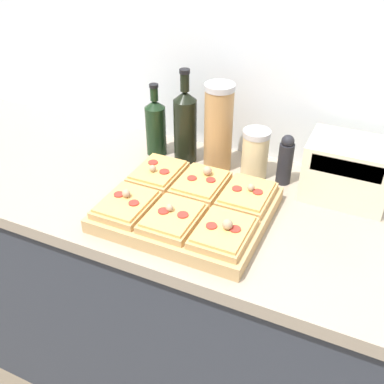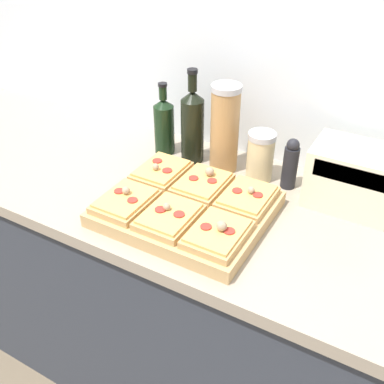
# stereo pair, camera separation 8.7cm
# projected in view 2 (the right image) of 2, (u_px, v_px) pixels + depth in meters

# --- Properties ---
(wall_back) EXTENTS (6.00, 0.06, 2.50)m
(wall_back) POSITION_uv_depth(u_px,v_px,m) (250.00, 53.00, 1.43)
(wall_back) COLOR silver
(wall_back) RESTS_ON ground_plane
(kitchen_counter) EXTENTS (2.63, 0.67, 0.91)m
(kitchen_counter) POSITION_uv_depth(u_px,v_px,m) (195.00, 299.00, 1.62)
(kitchen_counter) COLOR #333842
(kitchen_counter) RESTS_ON ground_plane
(cutting_board) EXTENTS (0.45, 0.39, 0.04)m
(cutting_board) POSITION_uv_depth(u_px,v_px,m) (187.00, 209.00, 1.28)
(cutting_board) COLOR tan
(cutting_board) RESTS_ON kitchen_counter
(pizza_slice_back_left) EXTENTS (0.13, 0.17, 0.05)m
(pizza_slice_back_left) POSITION_uv_depth(u_px,v_px,m) (161.00, 171.00, 1.39)
(pizza_slice_back_left) COLOR tan
(pizza_slice_back_left) RESTS_ON cutting_board
(pizza_slice_back_center) EXTENTS (0.13, 0.17, 0.06)m
(pizza_slice_back_center) POSITION_uv_depth(u_px,v_px,m) (203.00, 183.00, 1.33)
(pizza_slice_back_center) COLOR tan
(pizza_slice_back_center) RESTS_ON cutting_board
(pizza_slice_back_right) EXTENTS (0.13, 0.17, 0.05)m
(pizza_slice_back_right) POSITION_uv_depth(u_px,v_px,m) (247.00, 197.00, 1.27)
(pizza_slice_back_right) COLOR tan
(pizza_slice_back_right) RESTS_ON cutting_board
(pizza_slice_front_left) EXTENTS (0.13, 0.17, 0.05)m
(pizza_slice_front_left) POSITION_uv_depth(u_px,v_px,m) (126.00, 201.00, 1.25)
(pizza_slice_front_left) COLOR tan
(pizza_slice_front_left) RESTS_ON cutting_board
(pizza_slice_front_center) EXTENTS (0.13, 0.17, 0.05)m
(pizza_slice_front_center) POSITION_uv_depth(u_px,v_px,m) (169.00, 216.00, 1.19)
(pizza_slice_front_center) COLOR tan
(pizza_slice_front_center) RESTS_ON cutting_board
(pizza_slice_front_right) EXTENTS (0.13, 0.17, 0.06)m
(pizza_slice_front_right) POSITION_uv_depth(u_px,v_px,m) (218.00, 233.00, 1.13)
(pizza_slice_front_right) COLOR tan
(pizza_slice_front_right) RESTS_ON cutting_board
(olive_oil_bottle) EXTENTS (0.07, 0.07, 0.25)m
(olive_oil_bottle) POSITION_uv_depth(u_px,v_px,m) (164.00, 125.00, 1.54)
(olive_oil_bottle) COLOR black
(olive_oil_bottle) RESTS_ON kitchen_counter
(wine_bottle) EXTENTS (0.08, 0.08, 0.32)m
(wine_bottle) POSITION_uv_depth(u_px,v_px,m) (192.00, 125.00, 1.48)
(wine_bottle) COLOR black
(wine_bottle) RESTS_ON kitchen_counter
(grain_jar_tall) EXTENTS (0.09, 0.09, 0.29)m
(grain_jar_tall) POSITION_uv_depth(u_px,v_px,m) (224.00, 128.00, 1.42)
(grain_jar_tall) COLOR #AD7F4C
(grain_jar_tall) RESTS_ON kitchen_counter
(grain_jar_short) EXTENTS (0.09, 0.09, 0.16)m
(grain_jar_short) POSITION_uv_depth(u_px,v_px,m) (260.00, 156.00, 1.41)
(grain_jar_short) COLOR beige
(grain_jar_short) RESTS_ON kitchen_counter
(pepper_mill) EXTENTS (0.05, 0.05, 0.17)m
(pepper_mill) POSITION_uv_depth(u_px,v_px,m) (290.00, 164.00, 1.37)
(pepper_mill) COLOR black
(pepper_mill) RESTS_ON kitchen_counter
(toaster_oven) EXTENTS (0.27, 0.17, 0.18)m
(toaster_oven) POSITION_uv_depth(u_px,v_px,m) (353.00, 177.00, 1.29)
(toaster_oven) COLOR beige
(toaster_oven) RESTS_ON kitchen_counter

